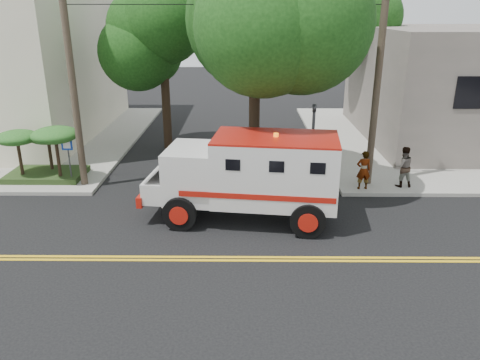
{
  "coord_description": "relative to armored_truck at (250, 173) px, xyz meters",
  "views": [
    {
      "loc": [
        1.08,
        -12.32,
        7.01
      ],
      "look_at": [
        0.95,
        2.52,
        1.6
      ],
      "focal_mm": 35.0,
      "sensor_mm": 36.0,
      "label": 1
    }
  ],
  "objects": [
    {
      "name": "palm_planter",
      "position": [
        -8.73,
        3.73,
        -0.09
      ],
      "size": [
        3.52,
        2.63,
        2.36
      ],
      "color": "#1E3314",
      "rests_on": "sidewalk_nw"
    },
    {
      "name": "armored_truck",
      "position": [
        0.0,
        0.0,
        0.0
      ],
      "size": [
        6.93,
        3.37,
        3.04
      ],
      "rotation": [
        0.0,
        0.0,
        -0.12
      ],
      "color": "beige",
      "rests_on": "ground"
    },
    {
      "name": "accessibility_sign",
      "position": [
        -7.49,
        3.28,
        -0.37
      ],
      "size": [
        0.45,
        0.1,
        2.02
      ],
      "color": "#3F3F42",
      "rests_on": "ground"
    },
    {
      "name": "sidewalk_ne",
      "position": [
        12.21,
        10.6,
        -1.66
      ],
      "size": [
        17.0,
        17.0,
        0.15
      ],
      "primitive_type": "cube",
      "color": "gray",
      "rests_on": "ground"
    },
    {
      "name": "pedestrian_b",
      "position": [
        6.29,
        2.92,
        -0.74
      ],
      "size": [
        0.84,
        0.67,
        1.69
      ],
      "primitive_type": "imported",
      "rotation": [
        0.0,
        0.0,
        3.18
      ],
      "color": "gray",
      "rests_on": "sidewalk_ne"
    },
    {
      "name": "utility_pole_left",
      "position": [
        -6.89,
        3.1,
        2.77
      ],
      "size": [
        0.28,
        0.28,
        9.0
      ],
      "primitive_type": "cylinder",
      "color": "#382D23",
      "rests_on": "ground"
    },
    {
      "name": "ground",
      "position": [
        -1.29,
        -2.9,
        -1.73
      ],
      "size": [
        100.0,
        100.0,
        0.0
      ],
      "primitive_type": "plane",
      "color": "black",
      "rests_on": "ground"
    },
    {
      "name": "tree_main",
      "position": [
        0.65,
        3.31,
        5.47
      ],
      "size": [
        6.08,
        5.7,
        9.85
      ],
      "color": "black",
      "rests_on": "ground"
    },
    {
      "name": "pedestrian_a",
      "position": [
        4.61,
        2.62,
        -0.78
      ],
      "size": [
        0.61,
        0.43,
        1.6
      ],
      "primitive_type": "imported",
      "rotation": [
        0.0,
        0.0,
        3.23
      ],
      "color": "gray",
      "rests_on": "sidewalk_ne"
    },
    {
      "name": "traffic_signal",
      "position": [
        2.51,
        2.7,
        0.49
      ],
      "size": [
        0.15,
        0.18,
        3.6
      ],
      "color": "#3F3F42",
      "rests_on": "ground"
    },
    {
      "name": "tree_right",
      "position": [
        7.55,
        12.87,
        4.36
      ],
      "size": [
        4.8,
        4.5,
        8.2
      ],
      "color": "black",
      "rests_on": "ground"
    },
    {
      "name": "tree_left",
      "position": [
        -3.97,
        8.89,
        4.0
      ],
      "size": [
        4.48,
        4.2,
        7.7
      ],
      "color": "black",
      "rests_on": "ground"
    },
    {
      "name": "utility_pole_right",
      "position": [
        5.01,
        3.3,
        2.77
      ],
      "size": [
        0.28,
        0.28,
        9.0
      ],
      "primitive_type": "cylinder",
      "color": "#382D23",
      "rests_on": "ground"
    }
  ]
}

